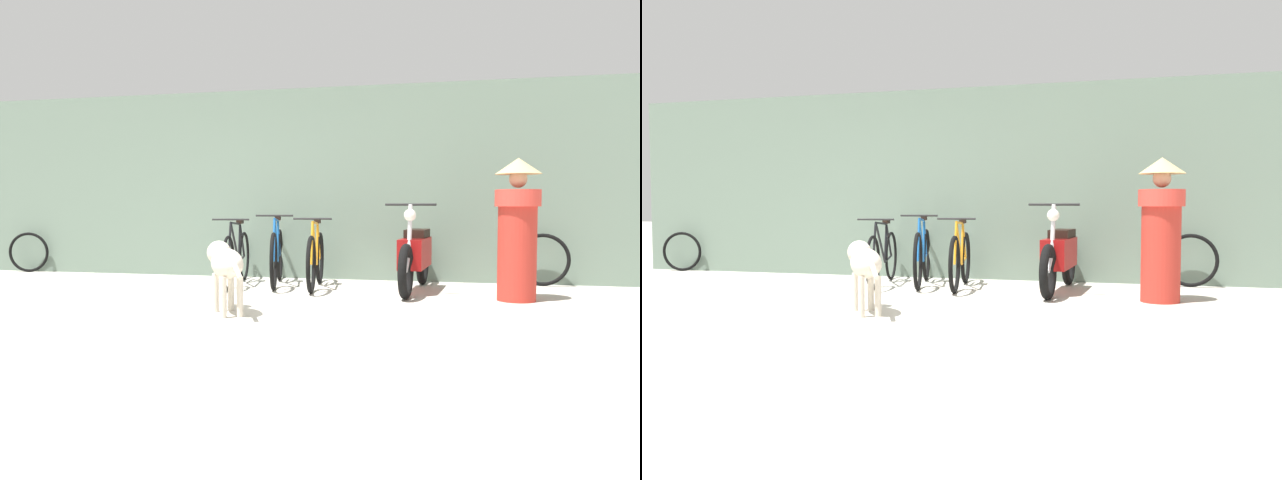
{
  "view_description": "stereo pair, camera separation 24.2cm",
  "coord_description": "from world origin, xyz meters",
  "views": [
    {
      "loc": [
        2.33,
        -5.48,
        1.01
      ],
      "look_at": [
        0.79,
        1.14,
        0.65
      ],
      "focal_mm": 35.0,
      "sensor_mm": 36.0,
      "label": 1
    },
    {
      "loc": [
        2.56,
        -5.42,
        1.01
      ],
      "look_at": [
        0.79,
        1.14,
        0.65
      ],
      "focal_mm": 35.0,
      "sensor_mm": 36.0,
      "label": 2
    }
  ],
  "objects": [
    {
      "name": "ground_plane",
      "position": [
        0.0,
        0.0,
        0.0
      ],
      "size": [
        60.0,
        60.0,
        0.0
      ],
      "primitive_type": "plane",
      "color": "#B7B2A5"
    },
    {
      "name": "shop_wall_back",
      "position": [
        0.0,
        3.13,
        1.34
      ],
      "size": [
        9.87,
        0.2,
        2.67
      ],
      "color": "slate",
      "rests_on": "ground"
    },
    {
      "name": "bicycle_0",
      "position": [
        -0.54,
        2.11,
        0.36
      ],
      "size": [
        0.46,
        1.74,
        0.87
      ],
      "rotation": [
        0.0,
        0.0,
        -1.4
      ],
      "color": "black",
      "rests_on": "ground"
    },
    {
      "name": "bicycle_1",
      "position": [
        -0.03,
        2.22,
        0.37
      ],
      "size": [
        0.53,
        1.72,
        0.92
      ],
      "rotation": [
        0.0,
        0.0,
        -1.35
      ],
      "color": "black",
      "rests_on": "ground"
    },
    {
      "name": "bicycle_2",
      "position": [
        0.53,
        2.04,
        0.36
      ],
      "size": [
        0.46,
        1.66,
        0.88
      ],
      "rotation": [
        0.0,
        0.0,
        -1.44
      ],
      "color": "black",
      "rests_on": "ground"
    },
    {
      "name": "motorcycle",
      "position": [
        1.76,
        2.02,
        0.43
      ],
      "size": [
        0.58,
        1.98,
        1.05
      ],
      "rotation": [
        0.0,
        0.0,
        -1.64
      ],
      "color": "black",
      "rests_on": "ground"
    },
    {
      "name": "stray_dog",
      "position": [
        0.12,
        0.06,
        0.47
      ],
      "size": [
        0.68,
        0.91,
        0.68
      ],
      "rotation": [
        0.0,
        0.0,
        2.17
      ],
      "color": "beige",
      "rests_on": "ground"
    },
    {
      "name": "person_in_robes",
      "position": [
        2.89,
        1.5,
        0.81
      ],
      "size": [
        0.69,
        0.69,
        1.53
      ],
      "rotation": [
        0.0,
        0.0,
        2.35
      ],
      "color": "#B72D23",
      "rests_on": "ground"
    },
    {
      "name": "spare_tire_left",
      "position": [
        3.31,
        2.88,
        0.34
      ],
      "size": [
        0.68,
        0.1,
        0.67
      ],
      "rotation": [
        0.0,
        0.0,
        -0.07
      ],
      "color": "black",
      "rests_on": "ground"
    },
    {
      "name": "spare_tire_right",
      "position": [
        -4.25,
        2.89,
        0.31
      ],
      "size": [
        0.61,
        0.18,
        0.62
      ],
      "rotation": [
        0.0,
        0.0,
        0.23
      ],
      "color": "black",
      "rests_on": "ground"
    }
  ]
}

